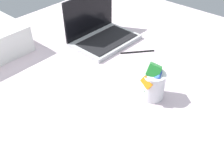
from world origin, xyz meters
The scene contains 4 objects.
bed_mattress centered at (0.00, 0.00, 9.00)cm, with size 180.00×140.00×18.00cm, color silver.
laptop centered at (18.55, 11.94, 22.41)cm, with size 33.43×23.62×23.00cm.
snack_cup centered at (-0.93, -33.74, 24.30)cm, with size 10.72×9.00×15.42cm.
charger_cable centered at (21.73, -9.76, 18.30)cm, with size 17.00×0.60×0.60cm, color black.
Camera 1 is at (-69.21, -72.98, 86.11)cm, focal length 41.65 mm.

